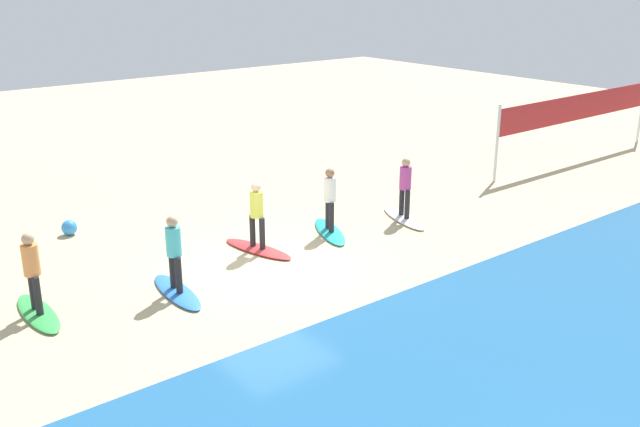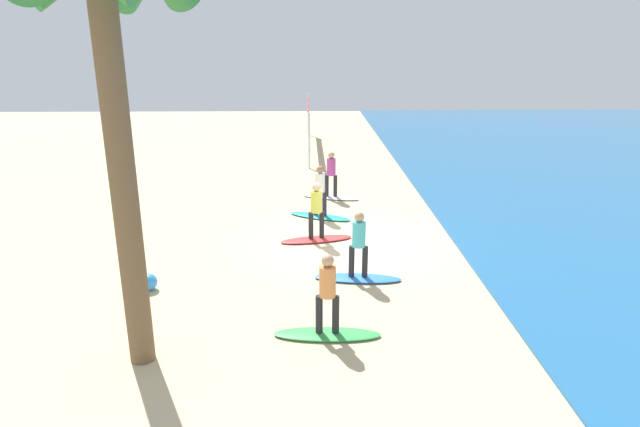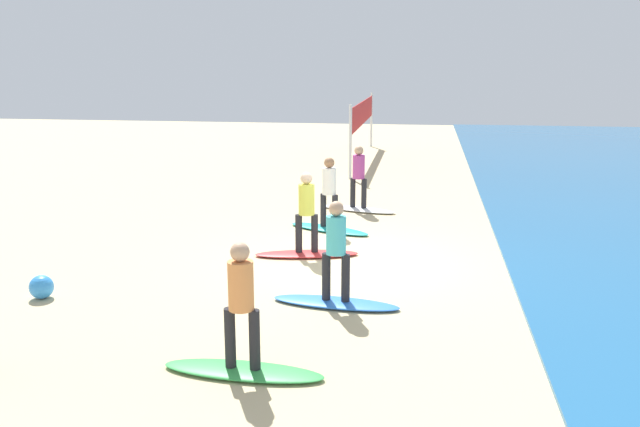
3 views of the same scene
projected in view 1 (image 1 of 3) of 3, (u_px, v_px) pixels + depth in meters
The scene contains 13 objects.
ground_plane at pixel (271, 265), 16.45m from camera, with size 60.00×60.00×0.00m, color #CCB789.
surfboard_white at pixel (404, 218), 19.44m from camera, with size 2.10×0.56×0.09m, color white.
surfer_white at pixel (405, 183), 19.12m from camera, with size 0.32×0.45×1.64m.
surfboard_teal at pixel (330, 231), 18.44m from camera, with size 2.10×0.56×0.09m, color teal.
surfer_teal at pixel (330, 195), 18.12m from camera, with size 0.32×0.43×1.64m.
surfboard_red at pixel (258, 249), 17.28m from camera, with size 2.10×0.56×0.09m, color red.
surfer_red at pixel (257, 210), 16.96m from camera, with size 0.32×0.45×1.64m.
surfboard_blue at pixel (177, 292), 14.97m from camera, with size 2.10×0.56×0.09m, color blue.
surfer_blue at pixel (174, 248), 14.65m from camera, with size 0.32×0.46×1.64m.
surfboard_green at pixel (38, 313), 14.03m from camera, with size 2.10×0.56×0.09m, color green.
surfer_green at pixel (32, 267), 13.71m from camera, with size 0.32×0.46×1.64m.
volleyball_net at pixel (579, 110), 25.03m from camera, with size 9.10×0.15×2.50m.
beach_ball at pixel (69, 228), 18.26m from camera, with size 0.40×0.40×0.40m, color #338CE5.
Camera 1 is at (8.63, 12.55, 6.42)m, focal length 40.10 mm.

